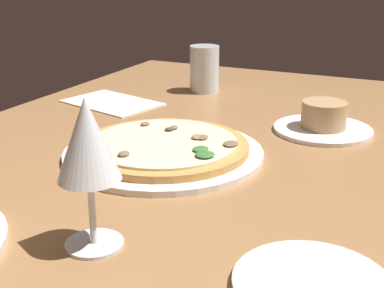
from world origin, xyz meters
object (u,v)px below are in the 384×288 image
object	(u,v)px
wine_glass_far	(88,145)
water_glass	(204,72)
ramekin_on_saucer	(323,121)
side_plate	(313,285)
pizza_main	(164,149)
paper_menu	(112,103)

from	to	relation	value
wine_glass_far	water_glass	size ratio (longest dim) A/B	1.58
ramekin_on_saucer	side_plate	xyz separation A→B (cm)	(51.12, 9.90, -1.61)
pizza_main	side_plate	distance (cm)	41.20
water_glass	side_plate	world-z (taller)	water_glass
paper_menu	pizza_main	bearing A→B (deg)	61.59
ramekin_on_saucer	side_plate	size ratio (longest dim) A/B	1.14
pizza_main	ramekin_on_saucer	size ratio (longest dim) A/B	1.80
wine_glass_far	water_glass	distance (cm)	75.46
pizza_main	wine_glass_far	size ratio (longest dim) A/B	1.88
ramekin_on_saucer	water_glass	distance (cm)	38.61
paper_menu	wine_glass_far	bearing A→B (deg)	45.89
pizza_main	side_plate	world-z (taller)	pizza_main
pizza_main	side_plate	bearing A→B (deg)	49.18
ramekin_on_saucer	side_plate	world-z (taller)	ramekin_on_saucer
pizza_main	ramekin_on_saucer	xyz separation A→B (cm)	(-24.20, 21.27, 0.88)
ramekin_on_saucer	side_plate	bearing A→B (deg)	10.96
pizza_main	wine_glass_far	world-z (taller)	wine_glass_far
paper_menu	side_plate	bearing A→B (deg)	62.70
water_glass	wine_glass_far	bearing A→B (deg)	14.17
ramekin_on_saucer	side_plate	distance (cm)	52.10
water_glass	paper_menu	xyz separation A→B (cm)	(19.22, -14.34, -4.79)
pizza_main	side_plate	size ratio (longest dim) A/B	2.05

